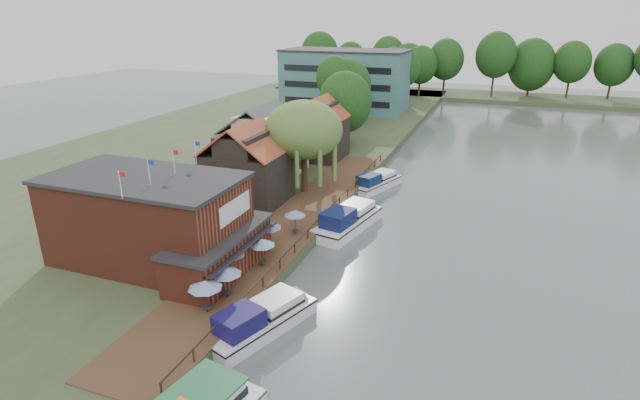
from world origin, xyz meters
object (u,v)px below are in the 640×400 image
(cottage_c, at_px, (319,128))
(cruiser_2, at_px, (376,180))
(umbrella_0, at_px, (206,296))
(umbrella_4, at_px, (268,235))
(umbrella_5, at_px, (295,222))
(cottage_b, at_px, (264,140))
(umbrella_1, at_px, (226,282))
(cruiser_1, at_px, (348,217))
(swan, at_px, (252,400))
(umbrella_2, at_px, (231,262))
(pub, at_px, (168,222))
(umbrella_3, at_px, (262,252))
(cottage_a, at_px, (247,164))
(willow, at_px, (304,147))
(hotel_block, at_px, (345,80))
(cruiser_0, at_px, (261,316))

(cottage_c, relative_size, cruiser_2, 0.93)
(cottage_c, height_order, umbrella_0, cottage_c)
(umbrella_4, bearing_deg, umbrella_5, 72.18)
(cottage_b, bearing_deg, umbrella_1, -68.83)
(cruiser_1, bearing_deg, swan, -73.79)
(cottage_b, xyz_separation_m, umbrella_4, (10.09, -19.74, -2.96))
(umbrella_4, bearing_deg, umbrella_2, -93.92)
(pub, relative_size, umbrella_3, 8.42)
(pub, height_order, cottage_a, cottage_a)
(umbrella_2, bearing_deg, cruiser_1, 70.50)
(pub, distance_m, cruiser_1, 17.71)
(willow, xyz_separation_m, umbrella_0, (3.08, -25.23, -3.93))
(cottage_c, bearing_deg, umbrella_3, -77.39)
(umbrella_0, bearing_deg, cottage_a, 110.53)
(umbrella_1, height_order, swan, umbrella_1)
(cottage_c, height_order, umbrella_5, cottage_c)
(umbrella_0, bearing_deg, cruiser_1, 77.74)
(pub, distance_m, umbrella_1, 7.90)
(hotel_block, height_order, cottage_c, hotel_block)
(hotel_block, bearing_deg, cruiser_0, -76.40)
(cruiser_0, bearing_deg, cottage_c, 124.82)
(umbrella_0, relative_size, umbrella_3, 1.00)
(pub, xyz_separation_m, umbrella_0, (6.58, -5.23, -2.36))
(cottage_c, bearing_deg, umbrella_0, -80.49)
(cottage_b, bearing_deg, cruiser_0, -64.21)
(umbrella_0, distance_m, umbrella_1, 2.16)
(umbrella_4, relative_size, umbrella_5, 1.02)
(umbrella_5, bearing_deg, pub, -129.71)
(umbrella_1, distance_m, cruiser_2, 30.00)
(cruiser_2, bearing_deg, cottage_b, -153.88)
(umbrella_3, bearing_deg, umbrella_5, 89.77)
(umbrella_0, distance_m, cruiser_0, 3.93)
(umbrella_5, distance_m, cruiser_2, 18.34)
(umbrella_5, bearing_deg, cruiser_2, 80.34)
(umbrella_3, xyz_separation_m, cruiser_1, (3.53, 11.72, -0.97))
(umbrella_4, bearing_deg, willow, 99.98)
(hotel_block, bearing_deg, umbrella_0, -79.18)
(willow, relative_size, umbrella_1, 4.39)
(cottage_b, relative_size, willow, 0.92)
(cottage_a, xyz_separation_m, cruiser_1, (11.69, -1.28, -3.93))
(pub, bearing_deg, cottage_a, 93.81)
(umbrella_2, bearing_deg, swan, -55.70)
(willow, xyz_separation_m, umbrella_5, (3.69, -11.35, -3.93))
(cruiser_1, relative_size, cruiser_2, 1.18)
(umbrella_0, height_order, umbrella_3, same)
(cruiser_0, bearing_deg, cruiser_2, 109.94)
(umbrella_5, distance_m, cruiser_1, 6.24)
(umbrella_5, relative_size, cruiser_1, 0.22)
(umbrella_3, height_order, cruiser_2, umbrella_3)
(willow, height_order, umbrella_0, willow)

